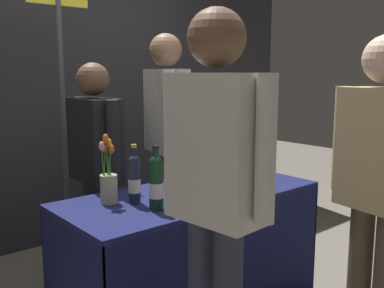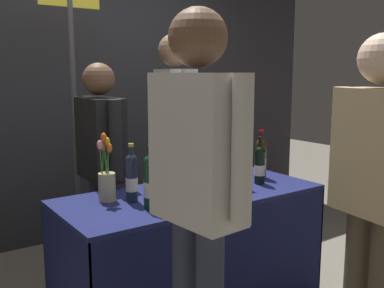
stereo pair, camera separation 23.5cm
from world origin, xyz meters
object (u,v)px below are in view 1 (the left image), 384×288
at_px(booth_signpost, 62,94).
at_px(featured_wine_bottle, 156,182).
at_px(taster_foreground_right, 379,176).
at_px(wine_glass_near_vendor, 171,171).
at_px(tasting_table, 192,229).
at_px(flower_vase, 108,181).
at_px(display_bottle_0, 228,159).
at_px(vendor_presenter, 96,158).

bearing_deg(booth_signpost, featured_wine_bottle, -92.30).
distance_m(featured_wine_bottle, taster_foreground_right, 1.12).
distance_m(wine_glass_near_vendor, booth_signpost, 1.07).
xyz_separation_m(tasting_table, flower_vase, (-0.50, 0.13, 0.37)).
xyz_separation_m(featured_wine_bottle, display_bottle_0, (0.78, 0.24, -0.01)).
relative_size(flower_vase, booth_signpost, 0.18).
bearing_deg(tasting_table, booth_signpost, 106.12).
height_order(featured_wine_bottle, wine_glass_near_vendor, featured_wine_bottle).
height_order(display_bottle_0, vendor_presenter, vendor_presenter).
bearing_deg(taster_foreground_right, wine_glass_near_vendor, 25.05).
relative_size(tasting_table, featured_wine_bottle, 4.68).
distance_m(tasting_table, wine_glass_near_vendor, 0.39).
height_order(featured_wine_bottle, taster_foreground_right, taster_foreground_right).
bearing_deg(vendor_presenter, taster_foreground_right, 24.97).
height_order(wine_glass_near_vendor, taster_foreground_right, taster_foreground_right).
bearing_deg(wine_glass_near_vendor, display_bottle_0, -12.86).
bearing_deg(display_bottle_0, vendor_presenter, 145.11).
bearing_deg(featured_wine_bottle, tasting_table, 20.83).
xyz_separation_m(vendor_presenter, booth_signpost, (0.01, 0.50, 0.41)).
distance_m(flower_vase, vendor_presenter, 0.51).
xyz_separation_m(vendor_presenter, taster_foreground_right, (0.67, -1.60, 0.07)).
bearing_deg(flower_vase, vendor_presenter, 69.63).
xyz_separation_m(wine_glass_near_vendor, vendor_presenter, (-0.31, 0.41, 0.06)).
distance_m(taster_foreground_right, booth_signpost, 2.23).
bearing_deg(booth_signpost, tasting_table, -73.88).
bearing_deg(taster_foreground_right, flower_vase, 45.05).
bearing_deg(featured_wine_bottle, vendor_presenter, 86.67).
relative_size(featured_wine_bottle, booth_signpost, 0.16).
relative_size(featured_wine_bottle, taster_foreground_right, 0.21).
relative_size(tasting_table, vendor_presenter, 1.05).
height_order(tasting_table, wine_glass_near_vendor, wine_glass_near_vendor).
xyz_separation_m(featured_wine_bottle, taster_foreground_right, (0.72, -0.86, 0.08)).
xyz_separation_m(flower_vase, taster_foreground_right, (0.85, -1.13, 0.10)).
bearing_deg(taster_foreground_right, featured_wine_bottle, 47.95).
bearing_deg(vendor_presenter, tasting_table, 30.37).
xyz_separation_m(display_bottle_0, taster_foreground_right, (-0.06, -1.09, 0.09)).
relative_size(display_bottle_0, flower_vase, 0.84).
relative_size(featured_wine_bottle, wine_glass_near_vendor, 2.45).
bearing_deg(featured_wine_bottle, wine_glass_near_vendor, 43.40).
bearing_deg(wine_glass_near_vendor, tasting_table, -84.92).
distance_m(tasting_table, taster_foreground_right, 1.15).
bearing_deg(display_bottle_0, flower_vase, 177.83).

